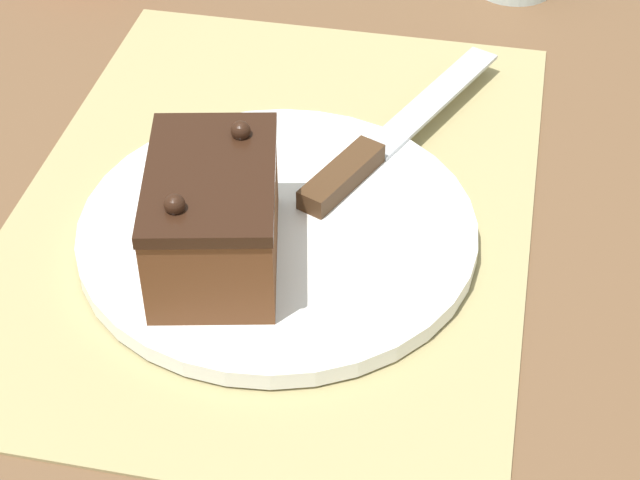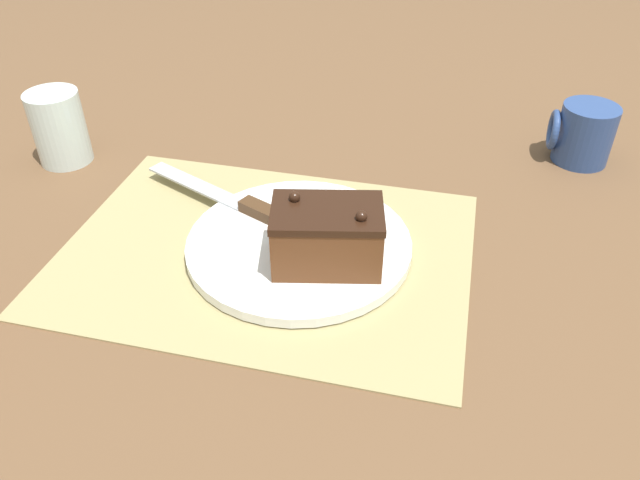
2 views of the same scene
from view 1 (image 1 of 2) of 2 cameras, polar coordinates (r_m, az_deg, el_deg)
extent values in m
plane|color=brown|center=(0.72, -2.37, 1.88)|extent=(3.00, 3.00, 0.00)
cube|color=tan|center=(0.72, -2.37, 2.00)|extent=(0.46, 0.34, 0.00)
cylinder|color=white|center=(0.68, -2.27, 0.49)|extent=(0.26, 0.26, 0.01)
cube|color=brown|center=(0.64, -5.69, 1.00)|extent=(0.13, 0.10, 0.06)
cube|color=black|center=(0.62, -5.89, 3.39)|extent=(0.13, 0.10, 0.01)
sphere|color=black|center=(0.59, -7.76, 1.89)|extent=(0.01, 0.01, 0.01)
sphere|color=black|center=(0.64, -4.26, 5.84)|extent=(0.01, 0.01, 0.01)
cube|color=#472D19|center=(0.71, 1.17, 3.42)|extent=(0.08, 0.05, 0.01)
cube|color=#B7BABF|center=(0.79, 6.01, 7.41)|extent=(0.16, 0.08, 0.00)
camera|label=2|loc=(0.75, -58.15, 23.45)|focal=35.00mm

